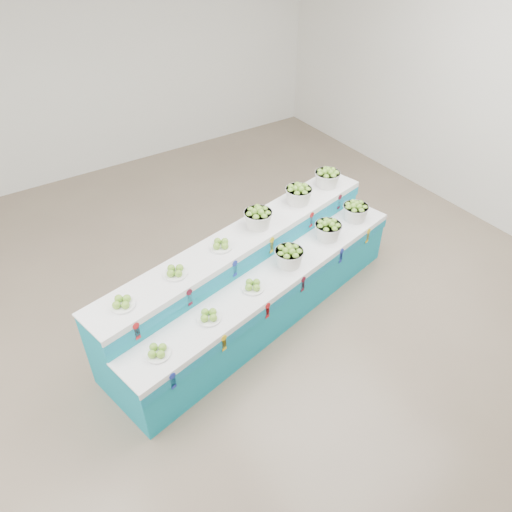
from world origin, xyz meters
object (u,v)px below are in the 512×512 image
object	(u,v)px
basket_lower_left	(289,256)
plate_upper_mid	(175,271)
display_stand	(256,280)
basket_upper_right	(327,177)

from	to	relation	value
basket_lower_left	plate_upper_mid	xyz separation A→B (m)	(-1.31, 0.22, 0.23)
display_stand	basket_lower_left	world-z (taller)	display_stand
basket_lower_left	basket_upper_right	world-z (taller)	basket_upper_right
plate_upper_mid	basket_upper_right	distance (m)	2.54
display_stand	basket_upper_right	world-z (taller)	basket_upper_right
basket_lower_left	plate_upper_mid	distance (m)	1.34
plate_upper_mid	basket_upper_right	xyz separation A→B (m)	(2.48, 0.55, 0.07)
display_stand	basket_lower_left	xyz separation A→B (m)	(0.34, -0.18, 0.33)
basket_upper_right	plate_upper_mid	bearing A→B (deg)	-167.53
basket_lower_left	display_stand	bearing A→B (deg)	152.08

